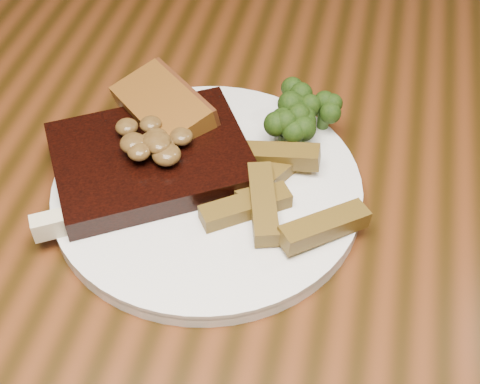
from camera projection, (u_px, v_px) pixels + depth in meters
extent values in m
cube|color=#512710|center=(247.00, 236.00, 0.61)|extent=(1.60, 0.90, 0.04)
cube|color=black|center=(214.00, 64.00, 1.29)|extent=(0.54, 0.54, 0.04)
cylinder|color=black|center=(321.00, 135.00, 1.48)|extent=(0.04, 0.04, 0.40)
cylinder|color=black|center=(203.00, 81.00, 1.61)|extent=(0.04, 0.04, 0.40)
cylinder|color=black|center=(234.00, 229.00, 1.30)|extent=(0.04, 0.04, 0.40)
cylinder|color=black|center=(108.00, 159.00, 1.43)|extent=(0.04, 0.04, 0.40)
cylinder|color=white|center=(208.00, 191.00, 0.61)|extent=(0.29, 0.29, 0.01)
cube|color=black|center=(151.00, 159.00, 0.61)|extent=(0.22, 0.20, 0.03)
cube|color=beige|center=(130.00, 209.00, 0.57)|extent=(0.15, 0.10, 0.02)
cube|color=brown|center=(164.00, 123.00, 0.65)|extent=(0.11, 0.11, 0.02)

